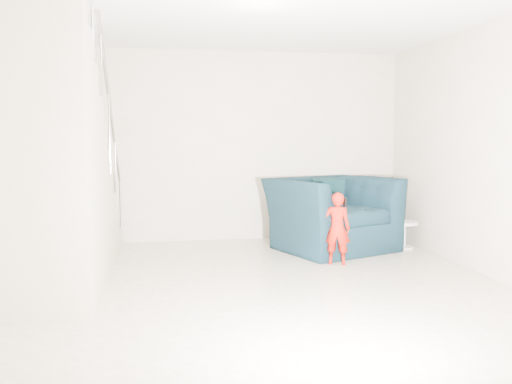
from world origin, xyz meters
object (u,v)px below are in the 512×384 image
armchair (332,214)px  side_table (404,230)px  toddler (337,228)px  staircase (51,192)px

armchair → side_table: bearing=-28.8°
toddler → side_table: (1.17, 0.73, -0.18)m
toddler → staircase: (-3.08, -0.46, 0.52)m
toddler → side_table: bearing=-127.3°
side_table → staircase: size_ratio=0.10×
toddler → side_table: 1.39m
armchair → toddler: 0.87m
side_table → staircase: staircase is taller
side_table → staircase: bearing=-164.3°
armchair → side_table: 1.00m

